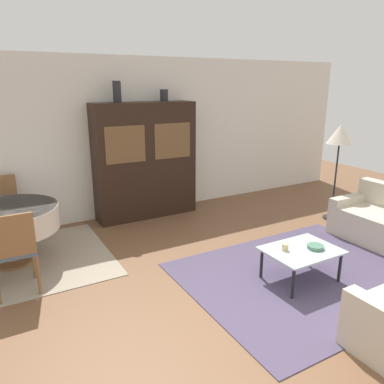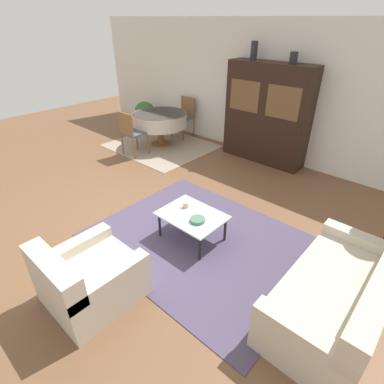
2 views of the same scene
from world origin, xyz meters
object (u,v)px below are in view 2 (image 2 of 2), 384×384
(vase_tall, at_px, (254,50))
(vase_short, at_px, (294,58))
(cup, at_px, (186,205))
(coffee_table, at_px, (192,217))
(dining_chair_near, at_px, (131,131))
(dining_chair_far, at_px, (185,114))
(display_cabinet, at_px, (267,114))
(potted_plant, at_px, (145,114))
(dining_table, at_px, (160,120))
(bowl, at_px, (198,220))
(couch, at_px, (339,297))
(armchair, at_px, (89,279))

(vase_tall, distance_m, vase_short, 0.82)
(cup, bearing_deg, coffee_table, -22.36)
(vase_tall, relative_size, vase_short, 1.70)
(dining_chair_near, bearing_deg, vase_tall, 43.41)
(vase_short, bearing_deg, vase_tall, -180.00)
(dining_chair_near, relative_size, dining_chair_far, 1.00)
(coffee_table, relative_size, display_cabinet, 0.44)
(coffee_table, distance_m, potted_plant, 5.04)
(dining_chair_far, relative_size, cup, 12.38)
(coffee_table, bearing_deg, dining_table, 143.89)
(dining_table, bearing_deg, coffee_table, -36.11)
(bowl, bearing_deg, vase_tall, 112.48)
(dining_chair_near, relative_size, potted_plant, 1.35)
(couch, distance_m, vase_tall, 4.66)
(couch, bearing_deg, vase_tall, 45.57)
(dining_table, xyz_separation_m, cup, (2.75, -2.07, -0.17))
(dining_chair_near, relative_size, bowl, 4.99)
(couch, distance_m, cup, 2.13)
(coffee_table, xyz_separation_m, dining_chair_near, (-2.94, 1.30, 0.20))
(armchair, xyz_separation_m, cup, (-0.07, 1.58, 0.15))
(armchair, xyz_separation_m, vase_tall, (-1.00, 4.52, 1.84))
(couch, height_order, armchair, couch)
(armchair, height_order, coffee_table, armchair)
(display_cabinet, bearing_deg, bowl, -74.74)
(bowl, distance_m, potted_plant, 5.20)
(couch, xyz_separation_m, cup, (-2.12, 0.05, 0.15))
(bowl, bearing_deg, dining_chair_near, 156.28)
(couch, relative_size, dining_table, 1.36)
(vase_short, relative_size, potted_plant, 0.27)
(display_cabinet, bearing_deg, vase_short, 0.14)
(dining_chair_far, relative_size, bowl, 4.99)
(couch, bearing_deg, coffee_table, 90.73)
(couch, xyz_separation_m, display_cabinet, (-2.62, 2.99, 0.69))
(coffee_table, xyz_separation_m, potted_plant, (-4.22, 2.75, 0.03))
(dining_table, distance_m, vase_tall, 2.53)
(cup, height_order, bowl, cup)
(vase_tall, bearing_deg, dining_chair_near, -136.59)
(dining_table, height_order, dining_chair_far, dining_chair_far)
(armchair, bearing_deg, dining_table, 127.72)
(coffee_table, relative_size, vase_tall, 2.58)
(couch, relative_size, potted_plant, 2.42)
(vase_tall, bearing_deg, display_cabinet, -0.12)
(vase_tall, bearing_deg, coffee_table, -69.62)
(cup, bearing_deg, display_cabinet, 99.62)
(armchair, xyz_separation_m, display_cabinet, (-0.57, 4.52, 0.69))
(dining_chair_far, bearing_deg, vase_short, -179.54)
(display_cabinet, height_order, bowl, display_cabinet)
(bowl, bearing_deg, dining_chair_far, 135.32)
(coffee_table, height_order, vase_tall, vase_tall)
(vase_short, bearing_deg, dining_chair_far, -179.54)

